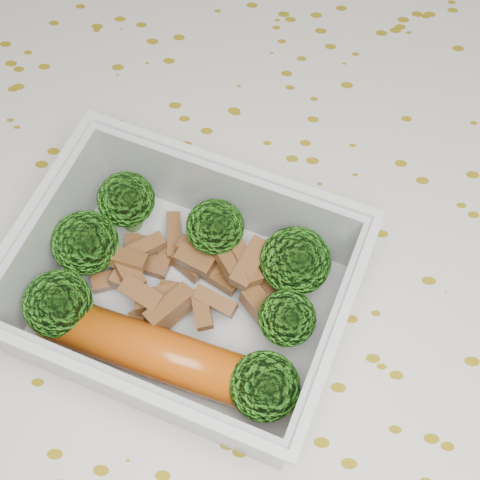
{
  "coord_description": "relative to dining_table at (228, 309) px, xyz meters",
  "views": [
    {
      "loc": [
        0.03,
        -0.2,
        1.17
      ],
      "look_at": [
        0.01,
        0.0,
        0.78
      ],
      "focal_mm": 50.0,
      "sensor_mm": 36.0,
      "label": 1
    }
  ],
  "objects": [
    {
      "name": "dining_table",
      "position": [
        0.0,
        0.0,
        0.0
      ],
      "size": [
        1.4,
        0.9,
        0.75
      ],
      "color": "brown",
      "rests_on": "ground"
    },
    {
      "name": "ground_plane",
      "position": [
        0.0,
        0.0,
        -0.67
      ],
      "size": [
        4.0,
        4.0,
        0.0
      ],
      "primitive_type": "plane",
      "color": "olive",
      "rests_on": "ground"
    },
    {
      "name": "broccoli_florets",
      "position": [
        -0.02,
        -0.03,
        0.13
      ],
      "size": [
        0.19,
        0.16,
        0.05
      ],
      "color": "#608C3F",
      "rests_on": "lunch_container"
    },
    {
      "name": "lunch_container",
      "position": [
        -0.02,
        -0.04,
        0.11
      ],
      "size": [
        0.24,
        0.21,
        0.07
      ],
      "color": "silver",
      "rests_on": "tablecloth"
    },
    {
      "name": "tablecloth",
      "position": [
        0.0,
        0.0,
        0.05
      ],
      "size": [
        1.46,
        0.96,
        0.19
      ],
      "color": "silver",
      "rests_on": "dining_table"
    },
    {
      "name": "meat_pile",
      "position": [
        -0.02,
        -0.02,
        0.11
      ],
      "size": [
        0.13,
        0.09,
        0.03
      ],
      "color": "brown",
      "rests_on": "lunch_container"
    },
    {
      "name": "sausage",
      "position": [
        -0.03,
        -0.08,
        0.12
      ],
      "size": [
        0.17,
        0.07,
        0.03
      ],
      "color": "#B1480B",
      "rests_on": "lunch_container"
    }
  ]
}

